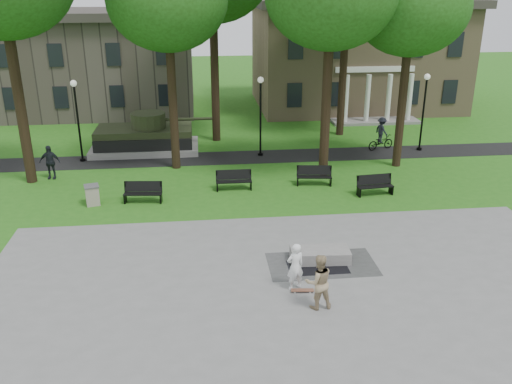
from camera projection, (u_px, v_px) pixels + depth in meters
ground at (284, 248)px, 21.39m from camera, size 120.00×120.00×0.00m
plaza at (309, 321)px, 16.75m from camera, size 22.00×16.00×0.02m
footpath at (253, 157)px, 32.51m from camera, size 44.00×2.60×0.01m
building_right at (355, 53)px, 44.92m from camera, size 17.00×12.00×8.60m
building_left at (98, 65)px, 43.52m from camera, size 15.00×10.00×7.20m
tree_1 at (167, 0)px, 27.41m from camera, size 6.20×6.20×11.63m
tree_3 at (412, 7)px, 27.89m from camera, size 6.00×6.00×11.19m
lamp_left at (77, 114)px, 30.76m from camera, size 0.36×0.36×4.73m
lamp_mid at (260, 110)px, 31.82m from camera, size 0.36×0.36×4.73m
lamp_right at (424, 106)px, 32.84m from camera, size 0.36×0.36×4.73m
tank_monument at (145, 138)px, 33.39m from camera, size 7.45×3.40×2.40m
puddle at (318, 267)px, 19.92m from camera, size 2.20×1.20×0.00m
concrete_block at (320, 255)px, 20.34m from camera, size 2.25×1.12×0.45m
skateboard at (302, 291)px, 18.33m from camera, size 0.80×0.28×0.07m
skateboarder at (295, 266)px, 18.24m from camera, size 0.71×0.58×1.70m
friend_watching at (319, 282)px, 17.15m from camera, size 0.97×0.79×1.86m
pedestrian_walker at (50, 162)px, 28.66m from camera, size 1.09×0.50×1.83m
cyclist at (381, 136)px, 33.68m from camera, size 1.93×1.22×2.05m
park_bench_0 at (143, 192)px, 25.70m from camera, size 1.84×0.70×1.00m
park_bench_1 at (234, 180)px, 27.27m from camera, size 1.80×0.52×1.00m
park_bench_2 at (314, 175)px, 27.91m from camera, size 1.84×0.75×1.00m
park_bench_3 at (375, 184)px, 26.61m from camera, size 1.84×0.70×1.00m
trash_bin at (92, 195)px, 25.41m from camera, size 0.80×0.80×0.96m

